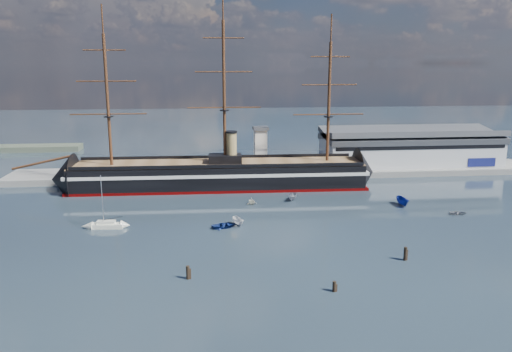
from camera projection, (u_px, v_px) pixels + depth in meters
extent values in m
plane|color=#202932|center=(264.00, 204.00, 136.37)|extent=(600.00, 600.00, 0.00)
cube|color=slate|center=(279.00, 175.00, 172.33)|extent=(180.00, 18.00, 2.00)
cube|color=#B7BABC|center=(410.00, 150.00, 179.71)|extent=(62.00, 20.00, 10.00)
cube|color=#3F4247|center=(411.00, 135.00, 178.47)|extent=(63.00, 21.00, 2.00)
cube|color=silver|center=(260.00, 151.00, 166.70)|extent=(4.00, 4.00, 14.00)
cube|color=#3F4247|center=(261.00, 128.00, 165.04)|extent=(5.00, 5.00, 1.00)
cube|color=black|center=(219.00, 175.00, 153.67)|extent=(88.39, 18.33, 7.00)
cube|color=silver|center=(219.00, 171.00, 153.41)|extent=(90.40, 18.62, 1.00)
cube|color=#4D0202|center=(219.00, 186.00, 154.48)|extent=(90.40, 18.58, 0.90)
cone|color=black|center=(63.00, 179.00, 148.85)|extent=(14.41, 16.05, 15.68)
cone|color=black|center=(365.00, 172.00, 158.63)|extent=(11.41, 15.97, 15.68)
cube|color=brown|center=(219.00, 163.00, 152.88)|extent=(88.36, 17.05, 0.40)
cube|color=black|center=(225.00, 159.00, 152.78)|extent=(10.16, 6.26, 2.50)
cylinder|color=#A28C55|center=(231.00, 147.00, 152.22)|extent=(3.20, 3.20, 9.00)
cylinder|color=#381E0F|center=(42.00, 162.00, 147.10)|extent=(17.76, 1.17, 4.43)
cylinder|color=#381E0F|center=(108.00, 101.00, 145.27)|extent=(0.90, 0.90, 38.00)
cylinder|color=#381E0F|center=(224.00, 93.00, 148.41)|extent=(0.90, 0.90, 42.00)
cylinder|color=#381E0F|center=(329.00, 103.00, 152.44)|extent=(0.90, 0.90, 36.00)
cube|color=silver|center=(106.00, 226.00, 116.22)|extent=(8.05, 2.96, 1.05)
cube|color=silver|center=(106.00, 222.00, 116.03)|extent=(4.33, 2.03, 0.84)
cylinder|color=#B2B2B7|center=(102.00, 200.00, 114.77)|extent=(0.17, 0.17, 11.56)
imported|color=white|center=(238.00, 225.00, 118.22)|extent=(6.12, 3.79, 2.30)
imported|color=navy|center=(224.00, 228.00, 116.57)|extent=(2.37, 3.87, 1.69)
imported|color=gray|center=(293.00, 200.00, 139.71)|extent=(5.88, 4.17, 2.22)
imported|color=silver|center=(252.00, 204.00, 135.89)|extent=(5.87, 4.08, 1.98)
imported|color=slate|center=(458.00, 215.00, 126.69)|extent=(1.53, 2.75, 1.21)
imported|color=navy|center=(402.00, 206.00, 134.62)|extent=(7.03, 2.59, 2.81)
cylinder|color=black|center=(188.00, 279.00, 88.79)|extent=(0.64, 0.64, 3.21)
cylinder|color=black|center=(334.00, 292.00, 83.92)|extent=(0.64, 0.64, 2.54)
cylinder|color=black|center=(405.00, 260.00, 97.23)|extent=(0.64, 0.64, 3.45)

